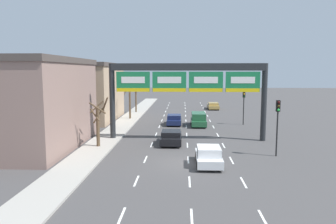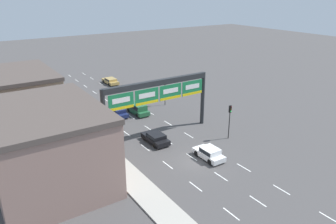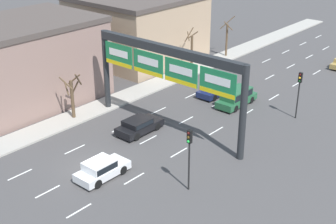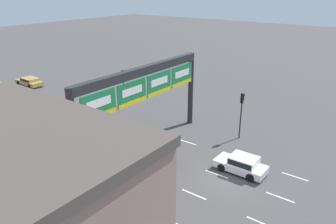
% 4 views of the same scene
% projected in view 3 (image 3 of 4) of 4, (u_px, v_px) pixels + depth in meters
% --- Properties ---
extents(ground_plane, '(220.00, 220.00, 0.00)m').
position_uv_depth(ground_plane, '(93.00, 168.00, 34.43)').
color(ground_plane, '#474444').
extents(sidewalk_left, '(2.80, 110.00, 0.15)m').
position_uv_depth(sidewalk_left, '(30.00, 135.00, 39.16)').
color(sidewalk_left, '#A8A399').
rests_on(sidewalk_left, ground_plane).
extents(lane_dashes, '(6.72, 67.00, 0.01)m').
position_uv_depth(lane_dashes, '(203.00, 112.00, 43.75)').
color(lane_dashes, white).
rests_on(lane_dashes, ground_plane).
extents(sign_gantry, '(15.34, 0.70, 7.51)m').
position_uv_depth(sign_gantry, '(166.00, 67.00, 37.81)').
color(sign_gantry, '#232628').
rests_on(sign_gantry, ground_plane).
extents(building_near, '(10.25, 13.68, 7.93)m').
position_uv_depth(building_near, '(25.00, 61.00, 44.85)').
color(building_near, gray).
rests_on(building_near, ground_plane).
extents(building_far, '(12.97, 13.32, 7.85)m').
position_uv_depth(building_far, '(137.00, 27.00, 57.25)').
color(building_far, tan).
rests_on(building_far, ground_plane).
extents(car_white, '(1.82, 4.00, 1.39)m').
position_uv_depth(car_white, '(101.00, 168.00, 33.00)').
color(car_white, silver).
rests_on(car_white, ground_plane).
extents(suv_green, '(1.85, 4.68, 1.64)m').
position_uv_depth(suv_green, '(237.00, 96.00, 44.77)').
color(suv_green, '#235B38').
rests_on(suv_green, ground_plane).
extents(car_black, '(1.92, 4.23, 1.28)m').
position_uv_depth(car_black, '(139.00, 125.00, 39.53)').
color(car_black, black).
rests_on(car_black, ground_plane).
extents(car_navy, '(1.82, 4.11, 1.30)m').
position_uv_depth(car_navy, '(214.00, 89.00, 47.12)').
color(car_navy, '#19234C').
rests_on(car_navy, ground_plane).
extents(traffic_light_near_gantry, '(0.30, 0.35, 4.36)m').
position_uv_depth(traffic_light_near_gantry, '(299.00, 86.00, 41.18)').
color(traffic_light_near_gantry, black).
rests_on(traffic_light_near_gantry, ground_plane).
extents(traffic_light_mid_block, '(0.30, 0.35, 4.50)m').
position_uv_depth(traffic_light_mid_block, '(189.00, 148.00, 30.59)').
color(traffic_light_mid_block, black).
rests_on(traffic_light_mid_block, ground_plane).
extents(tree_bare_closest, '(1.87, 1.94, 4.40)m').
position_uv_depth(tree_bare_closest, '(72.00, 94.00, 41.38)').
color(tree_bare_closest, brown).
rests_on(tree_bare_closest, sidewalk_left).
extents(tree_bare_second, '(2.08, 2.08, 4.91)m').
position_uv_depth(tree_bare_second, '(227.00, 37.00, 58.27)').
color(tree_bare_second, brown).
rests_on(tree_bare_second, sidewalk_left).
extents(tree_bare_third, '(1.11, 1.49, 4.88)m').
position_uv_depth(tree_bare_third, '(191.00, 50.00, 53.13)').
color(tree_bare_third, brown).
rests_on(tree_bare_third, sidewalk_left).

